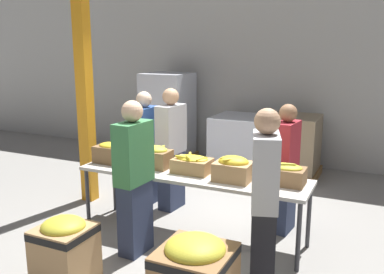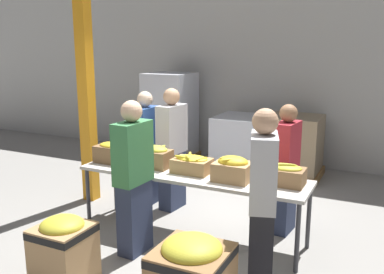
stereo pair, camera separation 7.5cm
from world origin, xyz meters
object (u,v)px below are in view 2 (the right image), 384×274
(volunteer_0, at_px, (146,149))
(pallet_stack_0, at_px, (170,118))
(sorting_table, at_px, (192,178))
(pallet_stack_2, at_px, (244,144))
(banana_box_0, at_px, (113,152))
(pallet_stack_1, at_px, (294,147))
(volunteer_3, at_px, (262,203))
(banana_box_3, at_px, (233,169))
(support_pillar, at_px, (85,66))
(volunteer_1, at_px, (134,179))
(volunteer_4, at_px, (286,170))
(banana_box_1, at_px, (155,156))
(banana_box_2, at_px, (192,164))
(volunteer_2, at_px, (172,150))
(donation_bin_0, at_px, (64,247))
(banana_box_4, at_px, (285,174))

(volunteer_0, bearing_deg, pallet_stack_0, -158.01)
(sorting_table, bearing_deg, pallet_stack_2, 96.95)
(banana_box_0, relative_size, pallet_stack_1, 0.42)
(volunteer_3, height_order, pallet_stack_2, volunteer_3)
(banana_box_3, xyz_separation_m, support_pillar, (-2.47, 0.54, 1.06))
(volunteer_0, xyz_separation_m, pallet_stack_0, (-0.84, 2.27, 0.04))
(volunteer_1, height_order, volunteer_4, volunteer_1)
(banana_box_1, bearing_deg, banana_box_3, -4.13)
(banana_box_2, xyz_separation_m, pallet_stack_2, (-0.35, 2.91, -0.42))
(banana_box_3, distance_m, volunteer_0, 1.76)
(banana_box_0, xyz_separation_m, volunteer_3, (2.21, -0.74, -0.07))
(volunteer_2, bearing_deg, volunteer_4, 92.76)
(volunteer_3, relative_size, pallet_stack_1, 1.62)
(banana_box_2, distance_m, banana_box_3, 0.55)
(banana_box_3, relative_size, donation_bin_0, 0.61)
(volunteer_2, bearing_deg, support_pillar, -74.09)
(banana_box_1, height_order, volunteer_2, volunteer_2)
(banana_box_2, distance_m, volunteer_1, 0.77)
(banana_box_2, bearing_deg, banana_box_3, -7.48)
(volunteer_4, bearing_deg, banana_box_4, 18.07)
(volunteer_0, bearing_deg, donation_bin_0, 11.44)
(sorting_table, bearing_deg, volunteer_0, 147.18)
(pallet_stack_2, bearing_deg, pallet_stack_1, 0.08)
(banana_box_2, height_order, pallet_stack_1, pallet_stack_1)
(banana_box_3, bearing_deg, volunteer_4, 56.77)
(banana_box_0, relative_size, support_pillar, 0.11)
(volunteer_2, bearing_deg, volunteer_3, 55.79)
(volunteer_0, bearing_deg, banana_box_1, 40.97)
(banana_box_0, xyz_separation_m, pallet_stack_0, (-0.78, 2.96, -0.08))
(banana_box_3, relative_size, volunteer_4, 0.26)
(volunteer_0, height_order, volunteer_3, volunteer_3)
(volunteer_0, distance_m, volunteer_3, 2.59)
(sorting_table, distance_m, banana_box_0, 1.14)
(volunteer_2, distance_m, pallet_stack_1, 2.56)
(volunteer_4, bearing_deg, pallet_stack_1, -164.10)
(banana_box_4, xyz_separation_m, volunteer_1, (-1.49, -0.71, -0.06))
(banana_box_2, bearing_deg, pallet_stack_2, 96.78)
(volunteer_1, relative_size, donation_bin_0, 2.55)
(sorting_table, distance_m, volunteer_3, 1.33)
(banana_box_4, height_order, volunteer_0, volunteer_0)
(pallet_stack_0, xyz_separation_m, pallet_stack_2, (1.55, -0.02, -0.37))
(support_pillar, bearing_deg, banana_box_2, -13.71)
(support_pillar, distance_m, pallet_stack_1, 3.79)
(donation_bin_0, distance_m, support_pillar, 2.84)
(banana_box_4, bearing_deg, volunteer_4, 102.00)
(banana_box_1, xyz_separation_m, banana_box_3, (1.06, -0.08, -0.00))
(volunteer_0, distance_m, volunteer_1, 1.48)
(support_pillar, distance_m, pallet_stack_2, 3.27)
(banana_box_1, distance_m, pallet_stack_1, 3.13)
(banana_box_1, xyz_separation_m, volunteer_2, (-0.13, 0.69, -0.09))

